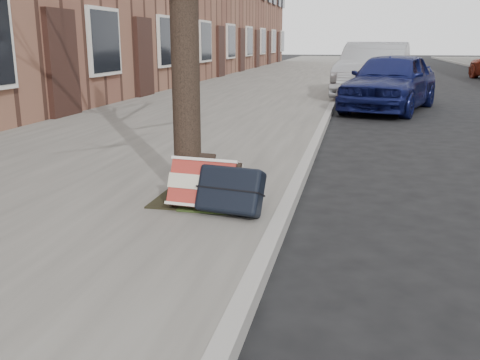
% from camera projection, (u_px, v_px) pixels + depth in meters
% --- Properties ---
extents(ground, '(120.00, 120.00, 0.00)m').
position_uv_depth(ground, '(457.00, 288.00, 3.39)').
color(ground, black).
rests_on(ground, ground).
extents(near_sidewalk, '(5.00, 70.00, 0.12)m').
position_uv_depth(near_sidewalk, '(268.00, 85.00, 18.32)').
color(near_sidewalk, slate).
rests_on(near_sidewalk, ground).
extents(dirt_patch, '(0.85, 0.85, 0.02)m').
position_uv_depth(dirt_patch, '(205.00, 197.00, 4.90)').
color(dirt_patch, black).
rests_on(dirt_patch, near_sidewalk).
extents(suitcase_red, '(0.60, 0.38, 0.44)m').
position_uv_depth(suitcase_red, '(204.00, 185.00, 4.51)').
color(suitcase_red, maroon).
rests_on(suitcase_red, near_sidewalk).
extents(suitcase_navy, '(0.59, 0.41, 0.42)m').
position_uv_depth(suitcase_navy, '(230.00, 190.00, 4.38)').
color(suitcase_navy, black).
rests_on(suitcase_navy, near_sidewalk).
extents(car_near_front, '(2.55, 4.08, 1.29)m').
position_uv_depth(car_near_front, '(391.00, 81.00, 11.90)').
color(car_near_front, '#0F1448').
rests_on(car_near_front, ground).
extents(car_near_mid, '(2.18, 4.71, 1.49)m').
position_uv_depth(car_near_mid, '(375.00, 71.00, 14.31)').
color(car_near_mid, '#A2A5AA').
rests_on(car_near_mid, ground).
extents(car_near_back, '(2.96, 5.55, 1.48)m').
position_uv_depth(car_near_back, '(375.00, 58.00, 25.33)').
color(car_near_back, '#38383D').
rests_on(car_near_back, ground).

